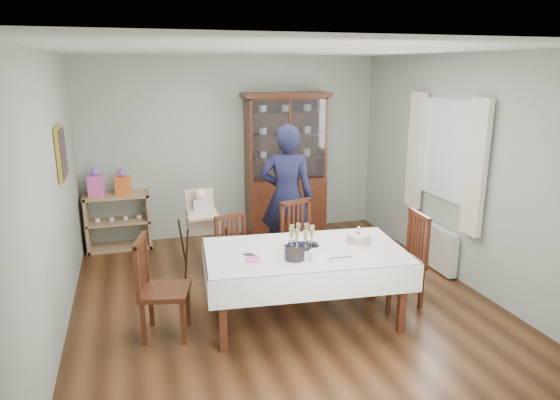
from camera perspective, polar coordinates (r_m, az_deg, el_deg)
name	(u,v)px	position (r m, az deg, el deg)	size (l,w,h in m)	color
floor	(282,300)	(5.72, 0.24, -11.36)	(5.00, 5.00, 0.00)	#593319
room_shell	(269,143)	(5.70, -1.32, 6.56)	(5.00, 5.00, 5.00)	#9EAA99
dining_table	(304,284)	(5.18, 2.81, -9.62)	(2.11, 1.35, 0.76)	#4D2413
china_cabinet	(286,163)	(7.64, 0.66, 4.29)	(1.30, 0.48, 2.18)	#4D2413
sideboard	(118,222)	(7.50, -17.98, -2.36)	(0.90, 0.38, 0.80)	tan
picture_frame	(61,153)	(5.81, -23.75, 4.92)	(0.04, 0.48, 0.58)	gold
window	(448,150)	(6.48, 18.65, 5.41)	(0.04, 1.02, 1.22)	white
curtain_left	(476,168)	(5.97, 21.50, 3.43)	(0.07, 0.30, 1.55)	silver
curtain_right	(416,151)	(6.97, 15.26, 5.46)	(0.07, 0.30, 1.55)	silver
radiator	(436,247)	(6.75, 17.36, -5.11)	(0.10, 0.80, 0.55)	white
chair_far_left	(238,271)	(5.79, -4.81, -8.12)	(0.50, 0.50, 0.91)	#4D2413
chair_far_right	(304,259)	(6.05, 2.73, -6.81)	(0.55, 0.55, 0.99)	#4D2413
chair_end_left	(164,307)	(5.05, -13.13, -11.79)	(0.54, 0.54, 1.00)	#4D2413
chair_end_right	(400,276)	(5.72, 13.52, -8.47)	(0.49, 0.49, 1.02)	#4D2413
woman	(287,197)	(6.36, 0.77, 0.36)	(0.68, 0.45, 1.87)	black
high_chair	(202,239)	(6.42, -8.88, -4.47)	(0.48, 0.48, 1.08)	black
champagne_tray	(302,241)	(5.08, 2.50, -4.67)	(0.37, 0.37, 0.22)	silver
birthday_cake	(358,239)	(5.25, 8.93, -4.41)	(0.27, 0.27, 0.19)	white
plate_stack_dark	(295,255)	(4.78, 1.68, -6.26)	(0.19, 0.19, 0.09)	black
plate_stack_white	(319,256)	(4.78, 4.52, -6.35)	(0.20, 0.20, 0.09)	white
napkin_stack	(254,259)	(4.77, -3.03, -6.79)	(0.13, 0.13, 0.02)	#E755AF
cutlery	(247,256)	(4.87, -3.75, -6.40)	(0.11, 0.15, 0.01)	silver
cake_knife	(340,258)	(4.85, 6.89, -6.56)	(0.25, 0.02, 0.01)	silver
gift_bag_pink	(96,184)	(7.35, -20.30, 1.75)	(0.22, 0.15, 0.40)	#E755AF
gift_bag_orange	(123,183)	(7.33, -17.50, 1.86)	(0.23, 0.18, 0.36)	orange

